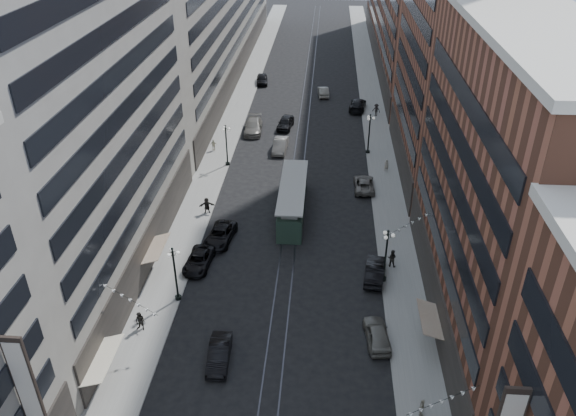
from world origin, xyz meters
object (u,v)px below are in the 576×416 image
(streetcar, at_px, (293,200))
(car_10, at_px, (375,271))
(car_13, at_px, (285,123))
(pedestrian_5, at_px, (207,205))
(pedestrian_2, at_px, (140,321))
(pedestrian_9, at_px, (376,110))
(car_8, at_px, (253,126))
(car_9, at_px, (262,79))
(lamppost_sw_far, at_px, (175,272))
(pedestrian_7, at_px, (392,258))
(car_2, at_px, (199,260))
(car_14, at_px, (323,92))
(car_5, at_px, (219,354))
(car_4, at_px, (377,334))
(pedestrian_8, at_px, (386,165))
(car_7, at_px, (220,235))
(lamppost_se_far, at_px, (386,254))
(car_11, at_px, (364,184))
(car_extra_0, at_px, (280,145))
(lamppost_se_mid, at_px, (369,132))
(car_12, at_px, (358,104))
(lamppost_sw_mid, at_px, (226,144))
(pedestrian_6, at_px, (214,145))
(pedestrian_4, at_px, (422,408))

(streetcar, relative_size, car_10, 2.56)
(car_13, bearing_deg, pedestrian_5, -97.28)
(streetcar, relative_size, pedestrian_2, 7.26)
(car_10, relative_size, pedestrian_9, 2.55)
(car_8, distance_m, car_9, 22.34)
(lamppost_sw_far, distance_m, pedestrian_7, 20.43)
(car_2, relative_size, pedestrian_9, 2.53)
(car_14, bearing_deg, car_5, 77.61)
(car_4, xyz_separation_m, pedestrian_8, (3.14, 30.48, 0.19))
(car_9, xyz_separation_m, car_10, (16.80, -56.17, -0.01))
(car_5, distance_m, car_7, 16.78)
(lamppost_se_far, bearing_deg, car_13, 108.10)
(car_2, relative_size, car_14, 1.05)
(lamppost_se_far, relative_size, car_13, 1.11)
(pedestrian_2, xyz_separation_m, car_7, (4.24, 13.65, -0.29))
(pedestrian_9, bearing_deg, car_13, -134.42)
(car_8, height_order, car_9, car_8)
(car_4, distance_m, car_11, 25.77)
(car_8, distance_m, car_10, 37.29)
(car_2, bearing_deg, car_extra_0, 82.46)
(lamppost_se_mid, distance_m, car_13, 14.56)
(car_12, xyz_separation_m, pedestrian_5, (-17.90, -33.79, 0.21))
(car_13, xyz_separation_m, pedestrian_7, (12.75, -33.90, 0.21))
(streetcar, bearing_deg, car_11, 36.90)
(lamppost_sw_far, relative_size, lamppost_se_far, 1.00)
(pedestrian_8, bearing_deg, lamppost_sw_mid, -2.70)
(car_4, height_order, pedestrian_6, pedestrian_6)
(lamppost_se_far, xyz_separation_m, car_2, (-17.60, 1.11, -2.41))
(lamppost_se_far, bearing_deg, car_9, 107.26)
(car_11, bearing_deg, pedestrian_7, 96.48)
(car_11, xyz_separation_m, pedestrian_5, (-17.71, -6.96, 0.37))
(pedestrian_5, xyz_separation_m, pedestrian_9, (20.68, 30.87, 0.05))
(car_13, relative_size, pedestrian_7, 2.74)
(streetcar, distance_m, car_7, 9.38)
(car_8, height_order, pedestrian_6, car_8)
(lamppost_sw_far, distance_m, car_5, 8.85)
(pedestrian_4, relative_size, car_8, 0.25)
(car_12, xyz_separation_m, car_extra_0, (-11.12, -16.65, -0.03))
(lamppost_sw_far, relative_size, car_5, 1.21)
(car_7, bearing_deg, lamppost_se_mid, 61.91)
(lamppost_sw_far, height_order, streetcar, lamppost_sw_far)
(lamppost_sw_far, bearing_deg, car_7, 77.51)
(car_9, height_order, car_12, car_12)
(lamppost_se_far, relative_size, lamppost_se_mid, 1.00)
(lamppost_sw_far, bearing_deg, pedestrian_5, 91.16)
(lamppost_sw_far, xyz_separation_m, pedestrian_4, (19.84, -11.22, -2.17))
(car_4, relative_size, car_13, 0.91)
(pedestrian_5, xyz_separation_m, pedestrian_6, (-2.29, 16.41, -0.13))
(car_9, height_order, pedestrian_6, pedestrian_6)
(car_10, xyz_separation_m, pedestrian_9, (2.78, 41.27, 0.31))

